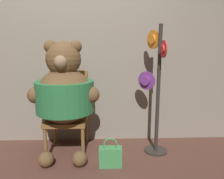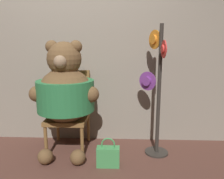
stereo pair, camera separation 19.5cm
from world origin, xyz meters
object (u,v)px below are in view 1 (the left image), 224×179
object	(u,v)px
teddy_bear	(65,92)
handbag_on_ground	(110,156)
chair	(68,110)
hat_display_rack	(155,90)

from	to	relation	value
teddy_bear	handbag_on_ground	size ratio (longest dim) A/B	4.13
chair	hat_display_rack	bearing A→B (deg)	-7.69
chair	handbag_on_ground	world-z (taller)	chair
hat_display_rack	handbag_on_ground	xyz separation A→B (m)	(-0.54, -0.35, -0.66)
chair	handbag_on_ground	bearing A→B (deg)	-43.26
hat_display_rack	handbag_on_ground	distance (m)	0.92
chair	teddy_bear	distance (m)	0.32
chair	teddy_bear	world-z (taller)	teddy_bear
teddy_bear	hat_display_rack	xyz separation A→B (m)	(1.06, 0.04, 0.02)
chair	teddy_bear	bearing A→B (deg)	-88.91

